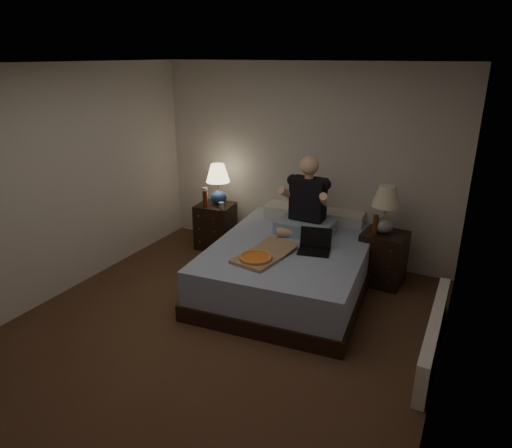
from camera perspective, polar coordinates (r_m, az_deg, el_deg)
The scene contains 18 objects.
floor at distance 4.61m, azimuth -5.19°, elevation -13.51°, with size 4.00×4.50×0.00m, color brown.
ceiling at distance 3.83m, azimuth -6.45°, elevation 19.28°, with size 4.00×4.50×0.00m, color white.
wall_back at distance 5.99m, azimuth 5.88°, elevation 7.64°, with size 4.00×2.50×0.00m, color silver.
wall_left at distance 5.36m, azimuth -24.21°, elevation 4.38°, with size 4.50×2.50×0.00m, color silver.
wall_right at distance 3.48m, azimuth 23.43°, elevation -3.67°, with size 4.50×2.50×0.00m, color silver.
bed at distance 5.30m, azimuth 4.36°, elevation -5.24°, with size 1.66×2.21×0.55m, color #556EAA.
nightstand_left at distance 6.40m, azimuth -5.08°, elevation -0.24°, with size 0.48×0.44×0.63m, color black.
nightstand_right at distance 5.59m, azimuth 15.57°, elevation -4.11°, with size 0.49×0.44×0.63m, color black.
lamp_left at distance 6.24m, azimuth -4.76°, elevation 4.95°, with size 0.32×0.32×0.56m, color navy, non-canonical shape.
lamp_right at distance 5.38m, azimuth 15.87°, elevation 1.73°, with size 0.32×0.32×0.56m, color gray, non-canonical shape.
water_bottle at distance 6.24m, azimuth -6.38°, elevation 3.43°, with size 0.07×0.07×0.25m, color silver.
soda_can at distance 6.07m, azimuth -4.37°, elevation 2.26°, with size 0.07×0.07×0.10m, color #B8B8B3.
beer_bottle_left at distance 6.17m, azimuth -6.38°, elevation 3.12°, with size 0.06×0.06×0.23m, color #5C210D.
beer_bottle_right at distance 5.37m, azimuth 14.69°, elevation -0.06°, with size 0.06×0.06×0.23m, color #5B290D.
person at distance 5.35m, azimuth 6.35°, elevation 3.47°, with size 0.66×0.52×0.93m, color black, non-canonical shape.
laptop at distance 4.95m, azimuth 7.30°, elevation -2.27°, with size 0.34×0.28×0.24m, color black, non-canonical shape.
pizza_box at distance 4.72m, azimuth -0.05°, elevation -4.30°, with size 0.40×0.76×0.08m, color tan, non-canonical shape.
radiator at distance 4.52m, azimuth 21.29°, elevation -12.77°, with size 0.10×1.60×0.40m, color white.
Camera 1 is at (2.08, -3.21, 2.57)m, focal length 32.00 mm.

